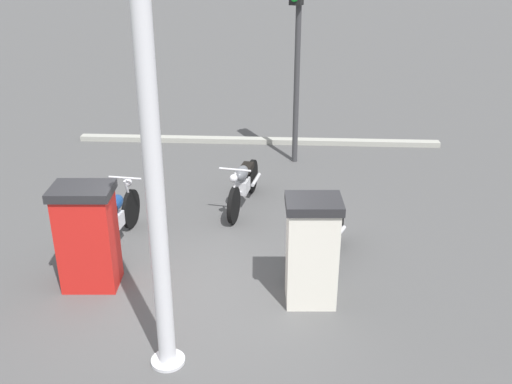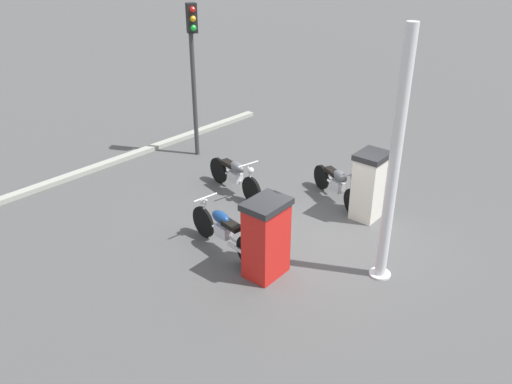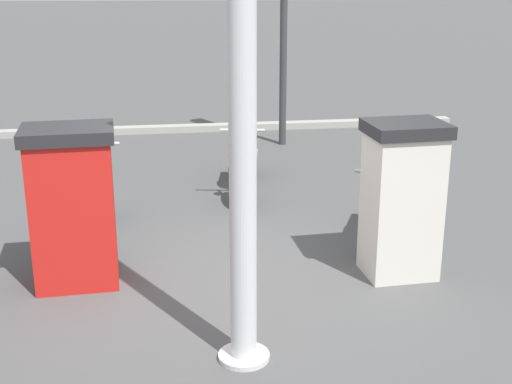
{
  "view_description": "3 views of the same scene",
  "coord_description": "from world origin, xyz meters",
  "views": [
    {
      "loc": [
        -6.81,
        -1.68,
        4.57
      ],
      "look_at": [
        1.7,
        -0.57,
        0.79
      ],
      "focal_mm": 40.44,
      "sensor_mm": 36.0,
      "label": 1
    },
    {
      "loc": [
        -5.84,
        7.19,
        5.85
      ],
      "look_at": [
        1.37,
        0.43,
        0.76
      ],
      "focal_mm": 36.9,
      "sensor_mm": 36.0,
      "label": 2
    },
    {
      "loc": [
        -6.38,
        0.28,
        2.9
      ],
      "look_at": [
        0.59,
        -0.2,
        0.65
      ],
      "focal_mm": 49.29,
      "sensor_mm": 36.0,
      "label": 3
    }
  ],
  "objects": [
    {
      "name": "road_edge_kerb",
      "position": [
        6.41,
        0.0,
        0.06
      ],
      "size": [
        0.88,
        8.72,
        0.12
      ],
      "color": "#9E9E93",
      "rests_on": "ground"
    },
    {
      "name": "motorcycle_near_pump",
      "position": [
        0.82,
        -1.64,
        0.44
      ],
      "size": [
        1.89,
        0.86,
        0.94
      ],
      "color": "black",
      "rests_on": "ground"
    },
    {
      "name": "fuel_pump_far",
      "position": [
        -0.1,
        1.56,
        0.78
      ],
      "size": [
        0.72,
        0.9,
        1.53
      ],
      "color": "red",
      "rests_on": "ground"
    },
    {
      "name": "fuel_pump_near",
      "position": [
        -0.1,
        -1.55,
        0.78
      ],
      "size": [
        0.69,
        0.8,
        1.53
      ],
      "color": "silver",
      "rests_on": "ground"
    },
    {
      "name": "ground_plane",
      "position": [
        0.0,
        0.0,
        0.0
      ],
      "size": [
        120.0,
        120.0,
        0.0
      ],
      "primitive_type": "plane",
      "color": "#4C4C4C"
    },
    {
      "name": "motorcycle_extra",
      "position": [
        2.77,
        -0.2,
        0.46
      ],
      "size": [
        2.02,
        0.57,
        0.96
      ],
      "color": "black",
      "rests_on": "ground"
    },
    {
      "name": "canopy_support_pole",
      "position": [
        -1.59,
        0.04,
        2.2
      ],
      "size": [
        0.4,
        0.4,
        4.55
      ],
      "color": "silver",
      "rests_on": "ground"
    },
    {
      "name": "motorcycle_far_pump",
      "position": [
        1.02,
        1.62,
        0.48
      ],
      "size": [
        2.14,
        0.56,
        0.97
      ],
      "color": "black",
      "rests_on": "ground"
    }
  ]
}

